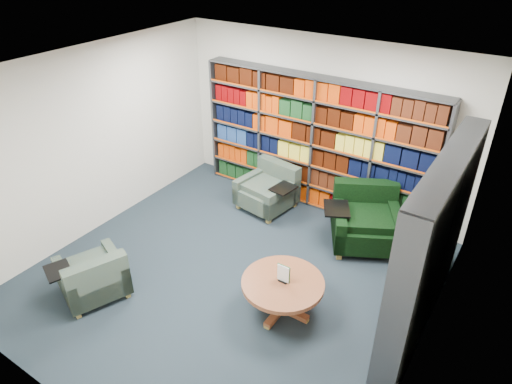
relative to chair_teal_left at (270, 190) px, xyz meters
The scene contains 7 objects.
room_shell 2.21m from the chair_teal_left, 73.78° to the right, with size 5.02×5.02×2.82m.
bookshelf_back 1.08m from the chair_teal_left, 43.12° to the left, with size 4.00×0.28×2.20m.
bookshelf_right 3.23m from the chair_teal_left, 23.32° to the right, with size 0.28×2.50×2.20m.
chair_teal_left is the anchor object (origin of this frame).
chair_green_right 1.72m from the chair_teal_left, ahead, with size 1.29×1.29×0.87m.
chair_teal_front 3.20m from the chair_teal_left, 102.79° to the right, with size 1.01×1.03×0.70m.
coffee_table 2.49m from the chair_teal_left, 54.60° to the right, with size 1.01×1.01×0.71m.
Camera 1 is at (2.93, -3.86, 4.19)m, focal length 32.00 mm.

